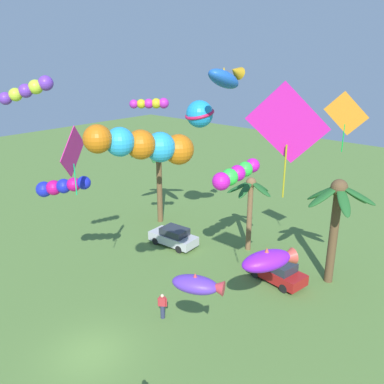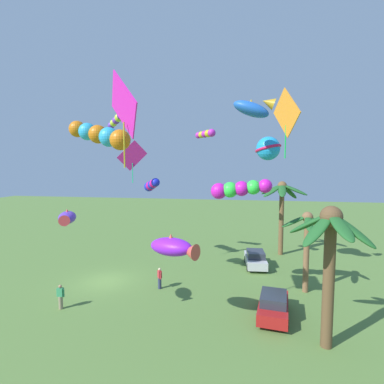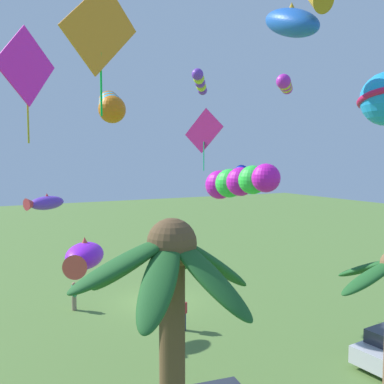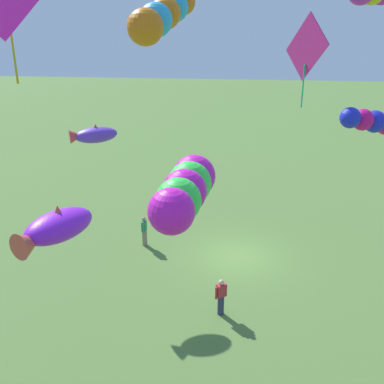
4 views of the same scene
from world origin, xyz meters
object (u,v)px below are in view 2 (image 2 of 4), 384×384
kite_diamond_0 (124,106)px  kite_tube_7 (152,185)px  palm_tree_1 (331,244)px  kite_fish_10 (173,247)px  kite_fish_6 (253,108)px  kite_diamond_9 (132,156)px  kite_diamond_11 (286,114)px  spectator_1 (61,297)px  parked_car_1 (273,305)px  kite_tube_2 (101,135)px  kite_tube_1 (117,120)px  spectator_0 (160,278)px  kite_tube_3 (206,134)px  palm_tree_2 (282,198)px  parked_car_0 (255,259)px  kite_tube_4 (239,189)px  kite_ball_8 (268,148)px  palm_tree_0 (307,232)px  kite_fish_5 (67,218)px

kite_diamond_0 → kite_tube_7: kite_diamond_0 is taller
palm_tree_1 → kite_fish_10: (-0.09, -7.98, -0.54)m
kite_fish_6 → kite_fish_10: bearing=-34.3°
kite_diamond_9 → kite_fish_10: bearing=33.5°
kite_diamond_11 → spectator_1: bearing=-99.0°
parked_car_1 → kite_tube_2: 15.25m
parked_car_1 → spectator_1: size_ratio=2.58×
kite_diamond_0 → kite_tube_2: bearing=-142.1°
kite_fish_10 → kite_diamond_0: bearing=-52.1°
kite_diamond_9 → kite_tube_1: bearing=-111.0°
kite_diamond_9 → kite_fish_10: kite_diamond_9 is taller
spectator_0 → kite_tube_1: 13.64m
kite_diamond_11 → kite_tube_3: bearing=-153.3°
palm_tree_2 → kite_diamond_9: kite_diamond_9 is taller
spectator_1 → kite_diamond_9: size_ratio=0.45×
parked_car_0 → kite_tube_1: 17.43m
kite_diamond_0 → palm_tree_2: bearing=151.1°
parked_car_1 → kite_tube_3: 13.81m
kite_tube_4 → kite_diamond_11: bearing=21.8°
spectator_0 → kite_diamond_9: kite_diamond_9 is taller
kite_diamond_0 → kite_fish_6: size_ratio=1.50×
palm_tree_1 → kite_diamond_0: kite_diamond_0 is taller
palm_tree_2 → kite_fish_6: bearing=-19.0°
kite_diamond_0 → kite_fish_10: 7.72m
kite_diamond_0 → kite_diamond_11: size_ratio=1.43×
parked_car_0 → kite_tube_1: kite_tube_1 is taller
spectator_1 → kite_ball_8: bearing=121.6°
kite_diamond_9 → parked_car_1: bearing=62.5°
palm_tree_0 → kite_diamond_0: 15.27m
palm_tree_1 → kite_diamond_11: kite_diamond_11 is taller
kite_fish_6 → palm_tree_0: bearing=95.1°
kite_tube_1 → kite_fish_6: kite_fish_6 is taller
kite_tube_2 → kite_tube_3: size_ratio=2.52×
palm_tree_0 → palm_tree_2: size_ratio=0.77×
spectator_1 → kite_diamond_0: kite_diamond_0 is taller
kite_tube_4 → kite_fish_6: bearing=150.6°
parked_car_1 → kite_fish_5: kite_fish_5 is taller
parked_car_0 → kite_tube_3: (2.47, -4.30, 11.07)m
kite_diamond_9 → palm_tree_2: bearing=120.2°
parked_car_0 → kite_ball_8: kite_ball_8 is taller
palm_tree_0 → kite_diamond_0: kite_diamond_0 is taller
palm_tree_2 → spectator_0: 15.40m
palm_tree_2 → kite_tube_1: kite_tube_1 is taller
kite_diamond_0 → parked_car_1: bearing=118.3°
kite_tube_4 → kite_fish_6: (-1.66, 0.94, 5.62)m
palm_tree_0 → kite_tube_7: 14.03m
kite_diamond_11 → palm_tree_0: bearing=160.6°
kite_tube_2 → spectator_1: bearing=-55.5°
palm_tree_2 → kite_fish_5: 21.31m
parked_car_0 → kite_tube_7: size_ratio=1.35×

